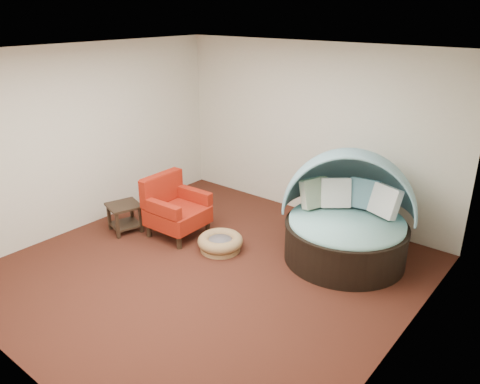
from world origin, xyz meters
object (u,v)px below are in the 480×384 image
Objects in this scene: canopy_daybed at (348,210)px; red_armchair at (175,208)px; pet_basket at (220,243)px; side_table at (124,214)px.

red_armchair is at bearing 178.87° from canopy_daybed.
pet_basket is 0.93× the size of red_armchair.
side_table reaches higher than pet_basket.
canopy_daybed is at bearing 33.68° from pet_basket.
canopy_daybed is 2.57× the size of pet_basket.
pet_basket is 1.49× the size of side_table.
canopy_daybed is 3.81× the size of side_table.
pet_basket is at bearing 0.58° from red_armchair.
canopy_daybed is at bearing 21.41° from red_armchair.
side_table is (-0.68, -0.43, -0.14)m from red_armchair.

